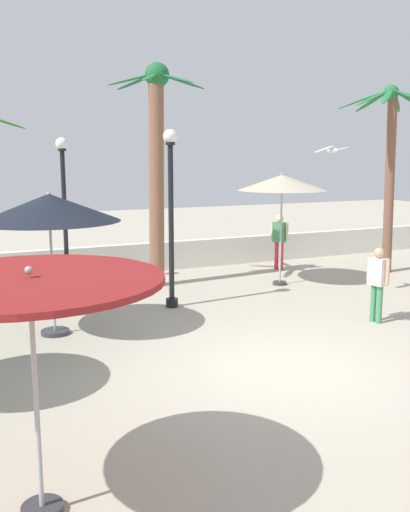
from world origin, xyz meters
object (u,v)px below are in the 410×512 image
object	(u,v)px
palm_tree_2	(157,153)
seagull_0	(332,150)
lamp_post_1	(171,209)
patio_umbrella_3	(30,291)
patio_umbrella_2	(282,183)
patio_umbrella_0	(49,209)
guest_3	(378,278)
palm_tree_1	(390,153)
lamp_post_0	(64,203)
guest_0	(279,236)

from	to	relation	value
palm_tree_2	seagull_0	world-z (taller)	palm_tree_2
lamp_post_1	palm_tree_2	bearing A→B (deg)	77.99
patio_umbrella_3	palm_tree_2	distance (m)	9.99
patio_umbrella_2	patio_umbrella_0	bearing A→B (deg)	-163.63
patio_umbrella_2	patio_umbrella_3	distance (m)	10.64
guest_3	patio_umbrella_0	bearing A→B (deg)	162.35
palm_tree_1	palm_tree_2	size ratio (longest dim) A/B	0.94
patio_umbrella_0	palm_tree_2	xyz separation A→B (m)	(3.31, 3.17, 1.06)
patio_umbrella_2	palm_tree_2	world-z (taller)	palm_tree_2
patio_umbrella_3	lamp_post_1	distance (m)	7.71
patio_umbrella_0	palm_tree_1	world-z (taller)	palm_tree_1
lamp_post_1	guest_3	xyz separation A→B (m)	(3.47, -2.94, -1.33)
patio_umbrella_0	palm_tree_1	size ratio (longest dim) A/B	0.51
guest_3	palm_tree_1	bearing A→B (deg)	46.29
guest_3	lamp_post_1	bearing A→B (deg)	139.70
patio_umbrella_0	lamp_post_0	xyz separation A→B (m)	(1.06, 4.16, -0.23)
seagull_0	lamp_post_1	bearing A→B (deg)	166.85
palm_tree_1	palm_tree_2	xyz separation A→B (m)	(-6.79, 1.19, -0.01)
lamp_post_0	seagull_0	xyz separation A→B (m)	(5.51, -4.10, 1.36)
patio_umbrella_3	palm_tree_1	bearing A→B (deg)	34.36
lamp_post_0	lamp_post_1	distance (m)	3.68
guest_3	seagull_0	distance (m)	3.37
patio_umbrella_0	patio_umbrella_3	xyz separation A→B (m)	(-1.11, -5.69, -0.24)
patio_umbrella_0	patio_umbrella_3	size ratio (longest dim) A/B	1.13
lamp_post_0	seagull_0	world-z (taller)	lamp_post_0
patio_umbrella_2	guest_3	distance (m)	4.27
lamp_post_1	guest_0	world-z (taller)	lamp_post_1
palm_tree_1	guest_3	distance (m)	6.08
patio_umbrella_3	guest_3	xyz separation A→B (m)	(7.41, 3.69, -1.28)
patio_umbrella_3	seagull_0	bearing A→B (deg)	36.84
patio_umbrella_2	palm_tree_2	size ratio (longest dim) A/B	0.52
lamp_post_1	patio_umbrella_2	bearing A→B (deg)	14.82
patio_umbrella_2	lamp_post_1	size ratio (longest dim) A/B	0.75
patio_umbrella_0	guest_3	world-z (taller)	patio_umbrella_0
palm_tree_2	seagull_0	xyz separation A→B (m)	(3.26, -3.10, 0.07)
palm_tree_2	palm_tree_1	bearing A→B (deg)	-9.97
palm_tree_1	lamp_post_1	distance (m)	7.45
patio_umbrella_2	lamp_post_0	bearing A→B (deg)	156.60
palm_tree_1	guest_0	size ratio (longest dim) A/B	3.21
lamp_post_0	guest_0	distance (m)	6.52
palm_tree_1	seagull_0	world-z (taller)	palm_tree_1
patio_umbrella_2	guest_0	xyz separation A→B (m)	(1.08, 1.79, -1.72)
patio_umbrella_2	palm_tree_2	xyz separation A→B (m)	(-3.05, 1.30, 0.78)
patio_umbrella_2	guest_0	size ratio (longest dim) A/B	1.78
patio_umbrella_3	patio_umbrella_0	bearing A→B (deg)	78.96
patio_umbrella_0	palm_tree_1	xyz separation A→B (m)	(10.10, 1.97, 1.07)
patio_umbrella_0	guest_3	size ratio (longest dim) A/B	1.75
palm_tree_1	guest_0	xyz separation A→B (m)	(-2.66, 1.68, -2.51)
patio_umbrella_0	patio_umbrella_2	world-z (taller)	patio_umbrella_2
lamp_post_1	guest_0	xyz separation A→B (m)	(4.61, 2.72, -1.25)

